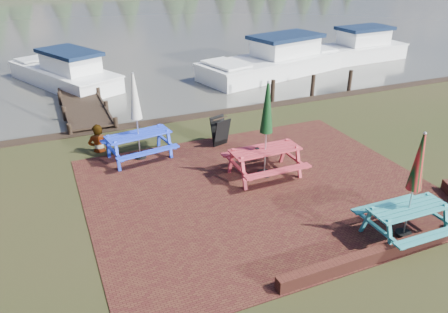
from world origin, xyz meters
TOP-DOWN VIEW (x-y plane):
  - ground at (0.00, 0.00)m, footprint 120.00×120.00m
  - paving at (0.00, 1.00)m, footprint 9.00×7.50m
  - brick_wall at (2.15, -2.42)m, footprint 6.21×1.79m
  - water at (0.00, 37.00)m, footprint 120.00×60.00m
  - picnic_table_teal at (2.01, -2.16)m, footprint 1.84×1.64m
  - picnic_table_red at (0.49, 1.65)m, footprint 1.98×1.76m
  - picnic_table_blue at (-2.50, 4.20)m, footprint 2.15×1.97m
  - chalkboard at (0.18, 4.15)m, footprint 0.62×0.70m
  - jetty at (-3.50, 11.28)m, footprint 1.76×9.08m
  - boat_jetty at (-3.78, 14.02)m, footprint 4.94×7.12m
  - boat_near at (6.51, 11.85)m, footprint 8.44×4.56m
  - boat_far at (12.41, 12.76)m, footprint 6.82×2.79m
  - person at (-3.58, 5.20)m, footprint 0.73×0.55m

SIDE VIEW (x-z plane):
  - ground at x=0.00m, z-range 0.00..0.00m
  - water at x=0.00m, z-range -0.01..0.01m
  - paving at x=0.00m, z-range 0.00..0.02m
  - jetty at x=-3.50m, z-range -0.39..0.61m
  - brick_wall at x=2.15m, z-range 0.00..0.30m
  - boat_jetty at x=-3.78m, z-range -0.59..1.37m
  - boat_far at x=12.41m, z-range -0.62..1.47m
  - boat_near at x=6.51m, z-range -0.64..1.53m
  - chalkboard at x=0.18m, z-range 0.02..0.95m
  - picnic_table_teal at x=2.01m, z-range -0.38..2.14m
  - person at x=-3.58m, z-range 0.00..1.80m
  - picnic_table_blue at x=-2.50m, z-range -0.40..2.27m
  - picnic_table_red at x=0.49m, z-range -0.41..2.34m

